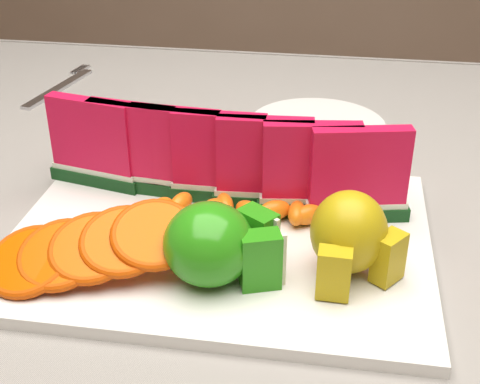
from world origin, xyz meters
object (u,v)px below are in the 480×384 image
object	(u,v)px
platter	(220,239)
fork	(61,86)
side_plate	(317,126)
pear_cluster	(350,236)
apple_cluster	(217,245)

from	to	relation	value
platter	fork	bearing A→B (deg)	129.83
side_plate	fork	xyz separation A→B (m)	(-0.40, 0.09, -0.00)
pear_cluster	side_plate	distance (m)	0.34
side_plate	platter	bearing A→B (deg)	-104.95
platter	pear_cluster	world-z (taller)	pear_cluster
platter	apple_cluster	distance (m)	0.08
pear_cluster	side_plate	size ratio (longest dim) A/B	0.39
apple_cluster	side_plate	bearing A→B (deg)	79.46
apple_cluster	side_plate	xyz separation A→B (m)	(0.07, 0.36, -0.04)
platter	fork	xyz separation A→B (m)	(-0.32, 0.38, -0.00)
pear_cluster	platter	bearing A→B (deg)	160.44
platter	side_plate	bearing A→B (deg)	75.05
apple_cluster	fork	xyz separation A→B (m)	(-0.33, 0.45, -0.04)
pear_cluster	side_plate	xyz separation A→B (m)	(-0.05, 0.33, -0.05)
apple_cluster	fork	size ratio (longest dim) A/B	0.56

